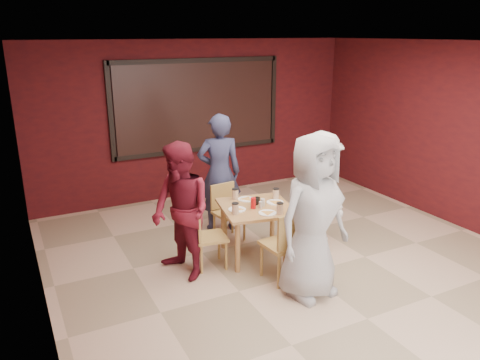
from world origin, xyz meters
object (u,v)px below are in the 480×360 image
diner_back (219,173)px  diner_left (181,212)px  chair_back (227,208)px  chair_front (287,242)px  chair_left (205,234)px  dining_table (256,212)px  diner_front (313,217)px  chair_right (307,215)px  diner_right (321,186)px

diner_back → diner_left: 1.51m
chair_back → diner_left: bearing=-141.9°
chair_front → chair_back: chair_front is taller
chair_front → chair_left: size_ratio=1.12×
dining_table → diner_back: (-0.05, 1.06, 0.26)m
chair_back → diner_front: diner_front is taller
dining_table → chair_front: size_ratio=1.16×
chair_front → chair_left: chair_front is taller
chair_back → chair_right: (0.91, -0.72, -0.02)m
chair_back → diner_left: size_ratio=0.48×
diner_back → dining_table: bearing=109.8°
diner_right → diner_front: bearing=146.6°
diner_back → diner_right: (1.16, -0.96, -0.10)m
dining_table → chair_back: 0.74m
diner_left → chair_back: bearing=114.2°
chair_left → diner_left: diner_left is taller
diner_front → diner_back: (-0.13, 2.18, -0.05)m
chair_front → diner_front: (0.09, -0.36, 0.43)m
chair_front → chair_right: 1.12m
dining_table → chair_left: 0.76m
diner_back → diner_left: diner_back is taller
chair_left → diner_back: size_ratio=0.46×
chair_front → diner_right: diner_right is taller
chair_back → diner_left: diner_left is taller
chair_front → diner_front: 0.57m
diner_back → diner_left: size_ratio=1.06×
chair_back → diner_back: bearing=81.6°
chair_back → diner_right: (1.21, -0.62, 0.34)m
diner_front → diner_back: 2.19m
chair_right → diner_left: size_ratio=0.46×
dining_table → diner_back: diner_back is taller
diner_back → diner_front: bearing=110.7°
diner_front → diner_left: size_ratio=1.12×
chair_back → diner_right: bearing=-27.0°
diner_front → chair_left: bearing=116.5°
chair_right → diner_back: 1.44m
chair_right → diner_left: (-1.88, -0.04, 0.41)m
chair_right → diner_back: bearing=128.9°
chair_front → diner_back: (-0.04, 1.82, 0.38)m
diner_right → dining_table: bearing=101.9°
chair_right → diner_left: 1.92m
chair_front → diner_back: 1.86m
diner_back → chair_left: bearing=73.7°
chair_front → diner_right: bearing=37.3°
diner_right → diner_left: bearing=100.6°
chair_left → chair_back: bearing=47.3°
chair_back → diner_back: diner_back is taller
dining_table → diner_right: (1.12, 0.10, 0.16)m
chair_front → chair_back: bearing=93.4°
dining_table → chair_right: dining_table is taller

